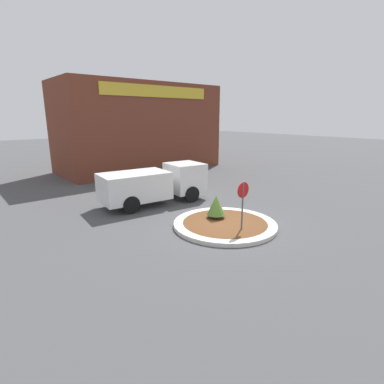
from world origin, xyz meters
name	(u,v)px	position (x,y,z in m)	size (l,w,h in m)	color
ground_plane	(225,226)	(0.00, 0.00, 0.00)	(120.00, 120.00, 0.00)	#474749
traffic_island	(225,224)	(0.00, 0.00, 0.09)	(4.52, 4.52, 0.17)	beige
stop_sign	(243,198)	(-0.02, -0.97, 1.49)	(0.65, 0.07, 2.17)	#4C4C51
island_shrub	(216,205)	(0.13, 0.70, 0.78)	(0.84, 0.84, 1.06)	brown
utility_truck	(155,183)	(-0.41, 4.97, 1.13)	(6.01, 2.60, 2.06)	silver
storefront_building	(140,127)	(4.76, 15.22, 3.70)	(13.86, 6.07, 7.39)	brown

